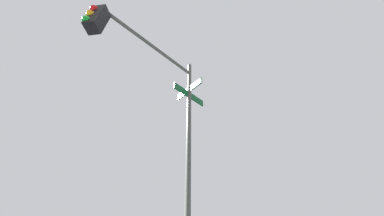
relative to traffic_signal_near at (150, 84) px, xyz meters
name	(u,v)px	position (x,y,z in m)	size (l,w,h in m)	color
traffic_signal_near	(150,84)	(0.00, 0.00, 0.00)	(2.34, 2.78, 6.16)	#474C47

